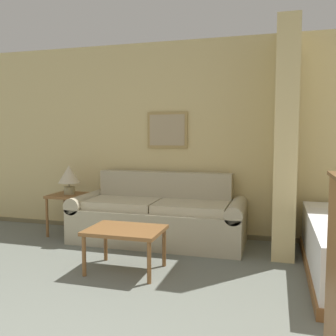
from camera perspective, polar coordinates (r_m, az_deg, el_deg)
wall_back at (r=5.03m, az=5.41°, el=4.33°), size 6.85×0.16×2.60m
wall_partition_pillar at (r=4.48m, az=17.42°, el=4.09°), size 0.24×0.82×2.60m
couch at (r=4.80m, az=-1.46°, el=-7.44°), size 2.19×0.84×0.87m
coffee_table at (r=3.80m, az=-6.52°, el=-9.86°), size 0.74×0.55×0.43m
side_table at (r=5.28m, az=-14.75°, el=-4.76°), size 0.49×0.49×0.56m
table_lamp at (r=5.24m, az=-14.83°, el=-1.13°), size 0.30×0.30×0.39m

